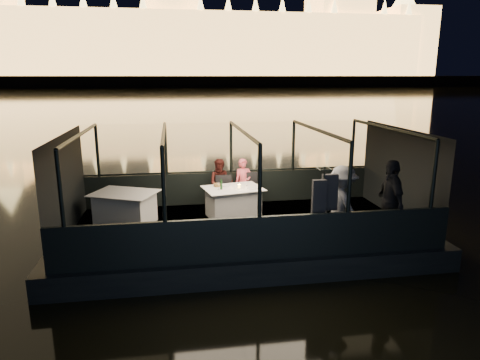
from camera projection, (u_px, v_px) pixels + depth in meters
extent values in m
plane|color=black|center=(179.00, 96.00, 87.26)|extent=(500.00, 500.00, 0.00)
cube|color=black|center=(243.00, 245.00, 10.51)|extent=(8.60, 4.40, 1.00)
cube|color=black|center=(243.00, 227.00, 10.39)|extent=(8.00, 4.00, 0.04)
cube|color=black|center=(231.00, 187.00, 12.20)|extent=(8.00, 0.08, 0.90)
cube|color=black|center=(259.00, 238.00, 8.36)|extent=(8.00, 0.08, 0.90)
cube|color=#423D33|center=(174.00, 82.00, 211.75)|extent=(400.00, 140.00, 6.00)
cube|color=silver|center=(233.00, 202.00, 10.98)|extent=(1.63, 1.32, 0.77)
cube|color=white|center=(125.00, 208.00, 10.47)|extent=(1.81, 1.60, 0.79)
cube|color=black|center=(224.00, 195.00, 11.45)|extent=(0.45, 0.45, 0.93)
cube|color=black|center=(250.00, 193.00, 11.63)|extent=(0.48, 0.48, 0.97)
imported|color=#EC5563|center=(243.00, 180.00, 11.75)|extent=(0.51, 0.36, 1.35)
imported|color=#391310|center=(221.00, 182.00, 11.61)|extent=(0.76, 0.64, 1.38)
imported|color=silver|center=(342.00, 206.00, 9.09)|extent=(0.93, 1.25, 1.73)
imported|color=black|center=(390.00, 205.00, 9.19)|extent=(0.54, 1.11, 1.84)
cylinder|color=#163C18|center=(221.00, 184.00, 10.73)|extent=(0.07, 0.07, 0.28)
cylinder|color=olive|center=(217.00, 185.00, 11.03)|extent=(0.21, 0.21, 0.07)
cylinder|color=yellow|center=(239.00, 186.00, 10.88)|extent=(0.08, 0.08, 0.09)
cylinder|color=white|center=(252.00, 188.00, 10.85)|extent=(0.28, 0.28, 0.02)
cylinder|color=silver|center=(226.00, 186.00, 11.08)|extent=(0.28, 0.28, 0.01)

